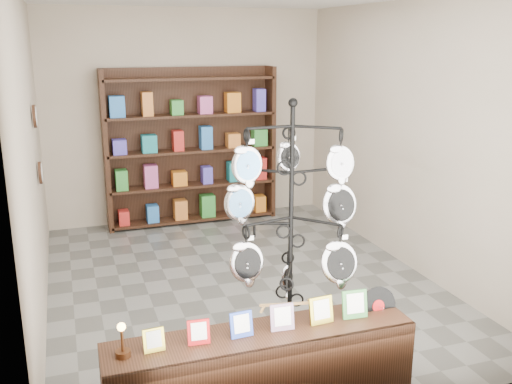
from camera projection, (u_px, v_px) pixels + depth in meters
ground at (240, 282)px, 6.25m from camera, size 5.00×5.00×0.00m
room_envelope at (239, 113)px, 5.77m from camera, size 5.00×5.00×5.00m
display_tree at (291, 218)px, 4.36m from camera, size 1.15×1.13×2.16m
front_shelf at (262, 367)px, 4.13m from camera, size 2.25×0.47×0.79m
back_shelving at (191, 152)px, 8.08m from camera, size 2.42×0.36×2.20m
wall_clocks at (37, 145)px, 5.97m from camera, size 0.03×0.24×0.84m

